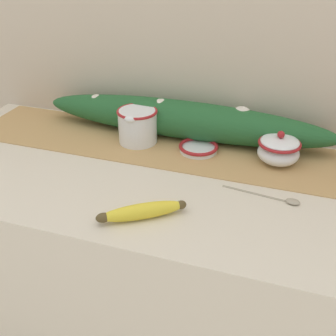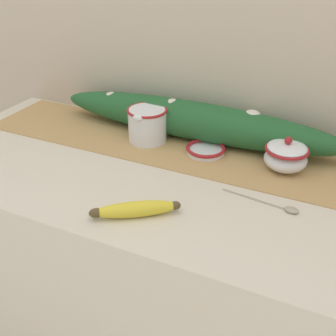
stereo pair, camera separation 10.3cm
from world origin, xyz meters
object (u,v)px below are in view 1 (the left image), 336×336
sugar_bowl (279,149)px  small_dish (198,148)px  cream_pitcher (138,125)px  banana (142,211)px  spoon (285,200)px

sugar_bowl → small_dish: sugar_bowl is taller
cream_pitcher → small_dish: size_ratio=1.23×
sugar_bowl → banana: 0.44m
banana → sugar_bowl: bearing=53.4°
cream_pitcher → spoon: bearing=-22.1°
spoon → banana: bearing=-143.3°
sugar_bowl → small_dish: 0.22m
small_dish → banana: size_ratio=0.62×
small_dish → banana: banana is taller
cream_pitcher → spoon: cream_pitcher is taller
cream_pitcher → banana: bearing=-66.6°
sugar_bowl → spoon: (0.04, -0.18, -0.04)m
small_dish → banana: bearing=-96.1°
small_dish → sugar_bowl: bearing=0.7°
small_dish → cream_pitcher: bearing=178.9°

